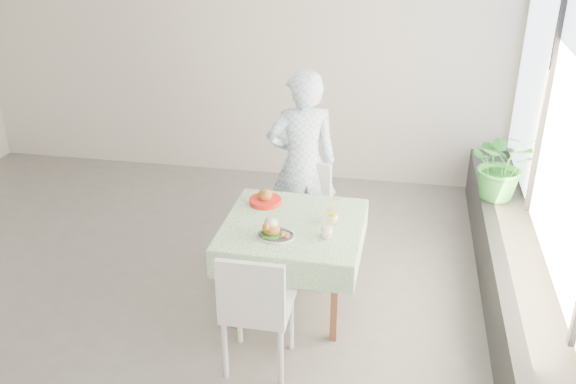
% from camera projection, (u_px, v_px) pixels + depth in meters
% --- Properties ---
extents(floor, '(6.00, 6.00, 0.00)m').
position_uv_depth(floor, '(166.00, 288.00, 5.39)').
color(floor, '#5C5957').
rests_on(floor, ground).
extents(wall_back, '(6.00, 0.02, 2.80)m').
position_uv_depth(wall_back, '(235.00, 53.00, 7.00)').
color(wall_back, beige).
rests_on(wall_back, ground).
extents(wall_right, '(0.02, 5.00, 2.80)m').
position_uv_depth(wall_right, '(574.00, 159.00, 4.29)').
color(wall_right, beige).
rests_on(wall_right, ground).
extents(window_ledge, '(0.40, 4.80, 0.50)m').
position_uv_depth(window_ledge, '(516.00, 298.00, 4.82)').
color(window_ledge, black).
rests_on(window_ledge, ground).
extents(cafe_table, '(1.06, 1.06, 0.74)m').
position_uv_depth(cafe_table, '(293.00, 255.00, 4.99)').
color(cafe_table, brown).
rests_on(cafe_table, ground).
extents(chair_far, '(0.51, 0.51, 0.89)m').
position_uv_depth(chair_far, '(300.00, 232.00, 5.70)').
color(chair_far, white).
rests_on(chair_far, ground).
extents(chair_near, '(0.45, 0.45, 0.95)m').
position_uv_depth(chair_near, '(258.00, 330.00, 4.42)').
color(chair_near, white).
rests_on(chair_near, ground).
extents(diner, '(0.72, 0.59, 1.70)m').
position_uv_depth(diner, '(302.00, 164.00, 5.61)').
color(diner, '#89B1DC').
rests_on(diner, ground).
extents(main_dish, '(0.28, 0.28, 0.14)m').
position_uv_depth(main_dish, '(273.00, 231.00, 4.66)').
color(main_dish, white).
rests_on(main_dish, cafe_table).
extents(juice_cup_orange, '(0.09, 0.09, 0.24)m').
position_uv_depth(juice_cup_orange, '(333.00, 216.00, 4.85)').
color(juice_cup_orange, white).
rests_on(juice_cup_orange, cafe_table).
extents(juice_cup_lemonade, '(0.09, 0.09, 0.25)m').
position_uv_depth(juice_cup_lemonade, '(327.00, 230.00, 4.65)').
color(juice_cup_lemonade, white).
rests_on(juice_cup_lemonade, cafe_table).
extents(second_dish, '(0.26, 0.26, 0.12)m').
position_uv_depth(second_dish, '(265.00, 199.00, 5.15)').
color(second_dish, red).
rests_on(second_dish, cafe_table).
extents(potted_plant, '(0.64, 0.57, 0.66)m').
position_uv_depth(potted_plant, '(503.00, 164.00, 5.67)').
color(potted_plant, '#28792C').
rests_on(potted_plant, window_ledge).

